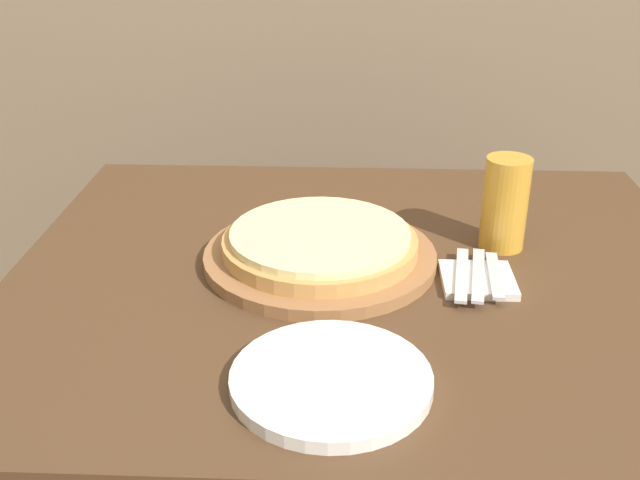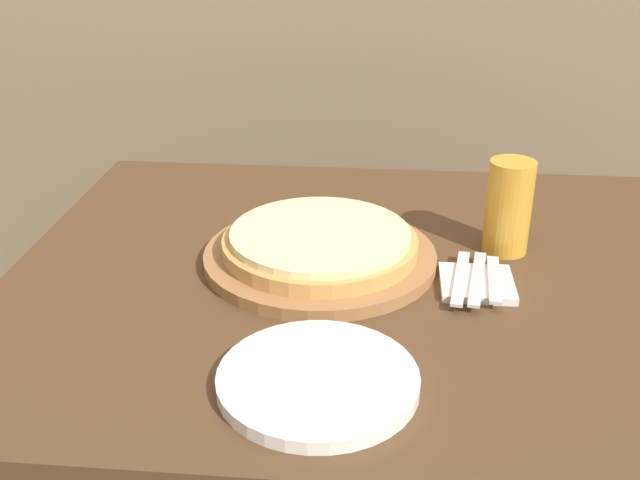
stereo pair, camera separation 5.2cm
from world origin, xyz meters
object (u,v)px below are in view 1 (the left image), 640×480
pizza_on_board (320,248)px  spoon (495,275)px  dinner_plate (331,380)px  dinner_knife (478,275)px  beer_glass (505,200)px  fork (462,274)px

pizza_on_board → spoon: 0.28m
pizza_on_board → dinner_plate: (0.03, -0.33, -0.02)m
dinner_knife → spoon: same height
dinner_knife → pizza_on_board: bearing=166.3°
dinner_plate → beer_glass: bearing=55.7°
dinner_knife → spoon: (0.02, -0.00, 0.00)m
spoon → dinner_plate: bearing=-131.9°
fork → spoon: 0.05m
beer_glass → dinner_plate: bearing=-124.3°
dinner_plate → dinner_knife: bearing=51.2°
pizza_on_board → fork: bearing=-15.2°
dinner_plate → spoon: (0.24, 0.27, 0.01)m
pizza_on_board → dinner_plate: size_ratio=1.51×
dinner_knife → spoon: bearing=-0.0°
spoon → pizza_on_board: bearing=167.5°
beer_glass → dinner_plate: beer_glass is taller
pizza_on_board → fork: (0.22, -0.06, -0.01)m
dinner_knife → fork: bearing=180.0°
dinner_knife → spoon: size_ratio=1.17×
pizza_on_board → beer_glass: beer_glass is taller
pizza_on_board → spoon: pizza_on_board is taller
beer_glass → dinner_knife: bearing=-113.5°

